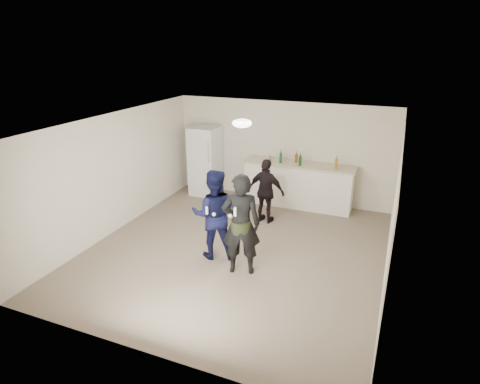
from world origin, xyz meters
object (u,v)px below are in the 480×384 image
at_px(woman, 241,224).
at_px(spectator, 266,191).
at_px(fridge, 205,161).
at_px(counter, 298,186).
at_px(shaker, 270,159).
at_px(man, 214,214).

xyz_separation_m(woman, spectator, (-0.26, 2.15, -0.18)).
relative_size(fridge, woman, 0.98).
height_order(counter, fridge, fridge).
height_order(shaker, man, man).
bearing_deg(man, shaker, -114.23).
bearing_deg(counter, man, -105.49).
bearing_deg(shaker, counter, 11.49).
height_order(man, spectator, man).
distance_m(counter, shaker, 0.96).
relative_size(counter, man, 1.52).
bearing_deg(woman, shaker, -98.21).
xyz_separation_m(fridge, shaker, (1.79, -0.07, 0.28)).
height_order(woman, spectator, woman).
distance_m(counter, fridge, 2.51).
relative_size(counter, woman, 1.42).
bearing_deg(counter, woman, -92.88).
height_order(shaker, woman, woman).
xyz_separation_m(counter, woman, (-0.17, -3.34, 0.39)).
bearing_deg(fridge, spectator, -28.50).
xyz_separation_m(fridge, spectator, (2.06, -1.12, -0.17)).
distance_m(fridge, shaker, 1.81).
bearing_deg(spectator, fridge, -20.65).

